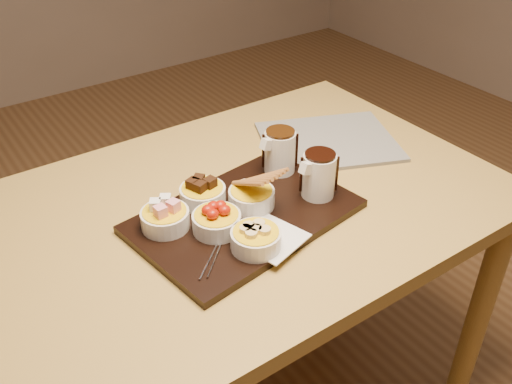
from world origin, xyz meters
TOP-DOWN VIEW (x-y plane):
  - dining_table at (0.00, 0.00)m, footprint 1.20×0.80m
  - serving_board at (-0.03, -0.07)m, footprint 0.50×0.36m
  - napkin at (-0.04, -0.17)m, footprint 0.15×0.15m
  - bowl_marshmallows at (-0.19, -0.01)m, footprint 0.10×0.10m
  - bowl_cake at (-0.08, 0.02)m, footprint 0.10×0.10m
  - bowl_strawberries at (-0.11, -0.08)m, footprint 0.10×0.10m
  - bowl_biscotti at (-0.00, -0.05)m, footprint 0.10×0.10m
  - bowl_bananas at (-0.08, -0.17)m, footprint 0.10×0.10m
  - pitcher_dark_chocolate at (0.14, -0.10)m, footprint 0.08×0.08m
  - pitcher_milk_chocolate at (0.13, 0.03)m, footprint 0.08×0.08m
  - fondue_skewers at (-0.12, -0.11)m, footprint 0.19×0.22m
  - newspaper at (0.34, 0.08)m, footprint 0.42×0.38m

SIDE VIEW (x-z plane):
  - dining_table at x=0.00m, z-range 0.28..1.03m
  - newspaper at x=0.34m, z-range 0.75..0.76m
  - serving_board at x=-0.03m, z-range 0.75..0.77m
  - napkin at x=-0.04m, z-range 0.77..0.77m
  - fondue_skewers at x=-0.12m, z-range 0.77..0.78m
  - bowl_marshmallows at x=-0.19m, z-range 0.77..0.81m
  - bowl_cake at x=-0.08m, z-range 0.77..0.81m
  - bowl_strawberries at x=-0.11m, z-range 0.77..0.81m
  - bowl_biscotti at x=0.00m, z-range 0.77..0.81m
  - bowl_bananas at x=-0.08m, z-range 0.77..0.81m
  - pitcher_dark_chocolate at x=0.14m, z-range 0.77..0.87m
  - pitcher_milk_chocolate at x=0.13m, z-range 0.77..0.87m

